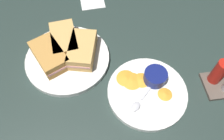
{
  "coord_description": "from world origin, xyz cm",
  "views": [
    {
      "loc": [
        40.94,
        -5.24,
        57.9
      ],
      "look_at": [
        6.55,
        -0.49,
        3.0
      ],
      "focal_mm": 35.09,
      "sensor_mm": 36.0,
      "label": 1
    }
  ],
  "objects": [
    {
      "name": "ground_plane",
      "position": [
        0.0,
        0.0,
        -1.5
      ],
      "size": [
        110.0,
        110.0,
        3.0
      ],
      "primitive_type": "cube",
      "color": "#283833"
    },
    {
      "name": "sandwich_half_near",
      "position": [
        -1.43,
        -8.71,
        4.0
      ],
      "size": [
        14.52,
        10.41,
        4.8
      ],
      "color": "tan",
      "rests_on": "plate_sandwich_main"
    },
    {
      "name": "ramekin_light_gravy",
      "position": [
        10.67,
        11.63,
        3.42
      ],
      "size": [
        6.74,
        6.74,
        3.36
      ],
      "color": "navy",
      "rests_on": "plate_chips_companion"
    },
    {
      "name": "ramekin_dark_sauce",
      "position": [
        -1.49,
        -19.69,
        3.94
      ],
      "size": [
        6.27,
        6.27,
        4.38
      ],
      "color": "#0C144C",
      "rests_on": "plate_sandwich_main"
    },
    {
      "name": "plantain_chip_scatter",
      "position": [
        10.85,
        6.47,
        1.9
      ],
      "size": [
        12.89,
        16.24,
        0.6
      ],
      "color": "gold",
      "rests_on": "plate_chips_companion"
    },
    {
      "name": "plate_sandwich_main",
      "position": [
        -1.03,
        -13.73,
        0.8
      ],
      "size": [
        26.54,
        26.54,
        1.6
      ],
      "primitive_type": "cylinder",
      "color": "white",
      "rests_on": "ground_plane"
    },
    {
      "name": "spoon_by_dark_ramekin",
      "position": [
        -2.79,
        -14.66,
        1.96
      ],
      "size": [
        3.92,
        9.91,
        0.8
      ],
      "color": "silver",
      "rests_on": "plate_sandwich_main"
    },
    {
      "name": "spoon_by_gravy_ramekin",
      "position": [
        17.61,
        5.32,
        1.96
      ],
      "size": [
        8.07,
        7.98,
        0.8
      ],
      "color": "silver",
      "rests_on": "plate_chips_companion"
    },
    {
      "name": "condiment_caddy",
      "position": [
        14.14,
        30.25,
        3.41
      ],
      "size": [
        9.0,
        9.0,
        9.5
      ],
      "color": "brown",
      "rests_on": "ground_plane"
    },
    {
      "name": "sandwich_half_far",
      "position": [
        -6.05,
        -14.14,
        4.0
      ],
      "size": [
        13.98,
        9.05,
        4.8
      ],
      "color": "tan",
      "rests_on": "plate_sandwich_main"
    },
    {
      "name": "plate_chips_companion",
      "position": [
        14.12,
        8.75,
        0.8
      ],
      "size": [
        23.04,
        23.04,
        1.6
      ],
      "primitive_type": "cylinder",
      "color": "white",
      "rests_on": "ground_plane"
    },
    {
      "name": "sandwich_half_extra",
      "position": [
        -0.62,
        -18.76,
        4.0
      ],
      "size": [
        15.03,
        12.63,
        4.8
      ],
      "color": "#C68C42",
      "rests_on": "plate_sandwich_main"
    }
  ]
}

